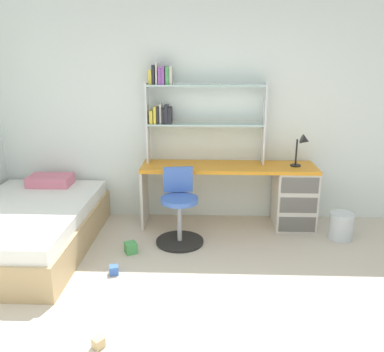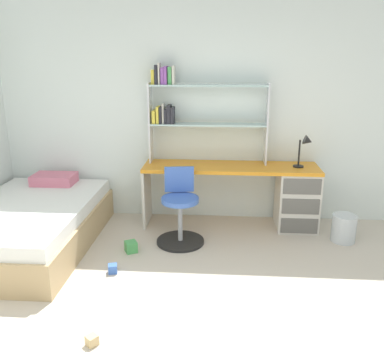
{
  "view_description": "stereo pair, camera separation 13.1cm",
  "coord_description": "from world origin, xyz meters",
  "px_view_note": "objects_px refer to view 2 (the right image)",
  "views": [
    {
      "loc": [
        -0.05,
        -2.09,
        1.95
      ],
      "look_at": [
        -0.2,
        1.76,
        0.82
      ],
      "focal_mm": 37.83,
      "sensor_mm": 36.0,
      "label": 1
    },
    {
      "loc": [
        0.08,
        -2.08,
        1.95
      ],
      "look_at": [
        -0.2,
        1.76,
        0.82
      ],
      "focal_mm": 37.83,
      "sensor_mm": 36.0,
      "label": 2
    }
  ],
  "objects_px": {
    "bookshelf_hutch": "(190,106)",
    "toy_block_blue_0": "(113,269)",
    "desk": "(277,193)",
    "desk_lamp": "(306,146)",
    "toy_block_natural_2": "(92,340)",
    "swivel_chair": "(180,214)",
    "toy_block_green_1": "(131,247)",
    "bed_platform": "(29,225)",
    "waste_bin": "(344,228)"
  },
  "relations": [
    {
      "from": "swivel_chair",
      "to": "toy_block_blue_0",
      "type": "xyz_separation_m",
      "value": [
        -0.57,
        -0.72,
        -0.28
      ]
    },
    {
      "from": "desk",
      "to": "bookshelf_hutch",
      "type": "distance_m",
      "value": 1.43
    },
    {
      "from": "desk",
      "to": "toy_block_blue_0",
      "type": "height_order",
      "value": "desk"
    },
    {
      "from": "toy_block_blue_0",
      "to": "toy_block_natural_2",
      "type": "bearing_deg",
      "value": -83.55
    },
    {
      "from": "bed_platform",
      "to": "toy_block_blue_0",
      "type": "xyz_separation_m",
      "value": [
        1.02,
        -0.5,
        -0.19
      ]
    },
    {
      "from": "desk",
      "to": "swivel_chair",
      "type": "xyz_separation_m",
      "value": [
        -1.09,
        -0.5,
        -0.1
      ]
    },
    {
      "from": "toy_block_green_1",
      "to": "toy_block_natural_2",
      "type": "xyz_separation_m",
      "value": [
        0.03,
        -1.43,
        -0.02
      ]
    },
    {
      "from": "desk_lamp",
      "to": "desk",
      "type": "bearing_deg",
      "value": 172.67
    },
    {
      "from": "bookshelf_hutch",
      "to": "toy_block_natural_2",
      "type": "distance_m",
      "value": 2.78
    },
    {
      "from": "swivel_chair",
      "to": "toy_block_natural_2",
      "type": "xyz_separation_m",
      "value": [
        -0.45,
        -1.72,
        -0.29
      ]
    },
    {
      "from": "bed_platform",
      "to": "toy_block_natural_2",
      "type": "relative_size",
      "value": 27.07
    },
    {
      "from": "bed_platform",
      "to": "toy_block_green_1",
      "type": "xyz_separation_m",
      "value": [
        1.1,
        -0.07,
        -0.18
      ]
    },
    {
      "from": "swivel_chair",
      "to": "bed_platform",
      "type": "bearing_deg",
      "value": -172.04
    },
    {
      "from": "bed_platform",
      "to": "toy_block_blue_0",
      "type": "relative_size",
      "value": 24.25
    },
    {
      "from": "bookshelf_hutch",
      "to": "swivel_chair",
      "type": "bearing_deg",
      "value": -95.77
    },
    {
      "from": "desk",
      "to": "toy_block_green_1",
      "type": "xyz_separation_m",
      "value": [
        -1.58,
        -0.79,
        -0.37
      ]
    },
    {
      "from": "toy_block_green_1",
      "to": "bed_platform",
      "type": "bearing_deg",
      "value": 176.54
    },
    {
      "from": "bookshelf_hutch",
      "to": "toy_block_blue_0",
      "type": "bearing_deg",
      "value": -114.83
    },
    {
      "from": "swivel_chair",
      "to": "toy_block_natural_2",
      "type": "distance_m",
      "value": 1.8
    },
    {
      "from": "bed_platform",
      "to": "waste_bin",
      "type": "height_order",
      "value": "bed_platform"
    },
    {
      "from": "swivel_chair",
      "to": "waste_bin",
      "type": "distance_m",
      "value": 1.81
    },
    {
      "from": "desk_lamp",
      "to": "swivel_chair",
      "type": "relative_size",
      "value": 0.47
    },
    {
      "from": "desk_lamp",
      "to": "toy_block_blue_0",
      "type": "xyz_separation_m",
      "value": [
        -1.95,
        -1.18,
        -0.95
      ]
    },
    {
      "from": "bookshelf_hutch",
      "to": "desk",
      "type": "bearing_deg",
      "value": -8.01
    },
    {
      "from": "toy_block_natural_2",
      "to": "desk",
      "type": "bearing_deg",
      "value": 55.03
    },
    {
      "from": "bed_platform",
      "to": "toy_block_green_1",
      "type": "relative_size",
      "value": 17.34
    },
    {
      "from": "desk",
      "to": "bed_platform",
      "type": "bearing_deg",
      "value": -164.98
    },
    {
      "from": "bed_platform",
      "to": "toy_block_green_1",
      "type": "height_order",
      "value": "bed_platform"
    },
    {
      "from": "desk_lamp",
      "to": "waste_bin",
      "type": "bearing_deg",
      "value": -37.91
    },
    {
      "from": "desk",
      "to": "toy_block_green_1",
      "type": "height_order",
      "value": "desk"
    },
    {
      "from": "bed_platform",
      "to": "toy_block_natural_2",
      "type": "distance_m",
      "value": 1.89
    },
    {
      "from": "desk",
      "to": "bookshelf_hutch",
      "type": "bearing_deg",
      "value": 171.99
    },
    {
      "from": "bed_platform",
      "to": "toy_block_blue_0",
      "type": "distance_m",
      "value": 1.16
    },
    {
      "from": "bed_platform",
      "to": "waste_bin",
      "type": "xyz_separation_m",
      "value": [
        3.38,
        0.36,
        -0.08
      ]
    },
    {
      "from": "swivel_chair",
      "to": "bed_platform",
      "type": "relative_size",
      "value": 0.41
    },
    {
      "from": "toy_block_green_1",
      "to": "toy_block_natural_2",
      "type": "relative_size",
      "value": 1.56
    },
    {
      "from": "toy_block_blue_0",
      "to": "bookshelf_hutch",
      "type": "bearing_deg",
      "value": 65.17
    },
    {
      "from": "bed_platform",
      "to": "swivel_chair",
      "type": "bearing_deg",
      "value": 7.96
    },
    {
      "from": "toy_block_green_1",
      "to": "desk",
      "type": "bearing_deg",
      "value": 26.46
    },
    {
      "from": "desk",
      "to": "desk_lamp",
      "type": "height_order",
      "value": "desk_lamp"
    },
    {
      "from": "desk_lamp",
      "to": "bookshelf_hutch",
      "type": "bearing_deg",
      "value": 172.14
    },
    {
      "from": "bookshelf_hutch",
      "to": "bed_platform",
      "type": "relative_size",
      "value": 0.69
    },
    {
      "from": "bookshelf_hutch",
      "to": "toy_block_natural_2",
      "type": "xyz_separation_m",
      "value": [
        -0.52,
        -2.36,
        -1.38
      ]
    },
    {
      "from": "desk",
      "to": "swivel_chair",
      "type": "relative_size",
      "value": 2.5
    },
    {
      "from": "bed_platform",
      "to": "toy_block_natural_2",
      "type": "bearing_deg",
      "value": -52.77
    },
    {
      "from": "desk_lamp",
      "to": "bed_platform",
      "type": "relative_size",
      "value": 0.19
    },
    {
      "from": "toy_block_green_1",
      "to": "toy_block_natural_2",
      "type": "distance_m",
      "value": 1.43
    },
    {
      "from": "desk_lamp",
      "to": "toy_block_green_1",
      "type": "xyz_separation_m",
      "value": [
        -1.87,
        -0.75,
        -0.94
      ]
    },
    {
      "from": "waste_bin",
      "to": "toy_block_green_1",
      "type": "height_order",
      "value": "waste_bin"
    },
    {
      "from": "bookshelf_hutch",
      "to": "toy_block_natural_2",
      "type": "height_order",
      "value": "bookshelf_hutch"
    }
  ]
}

